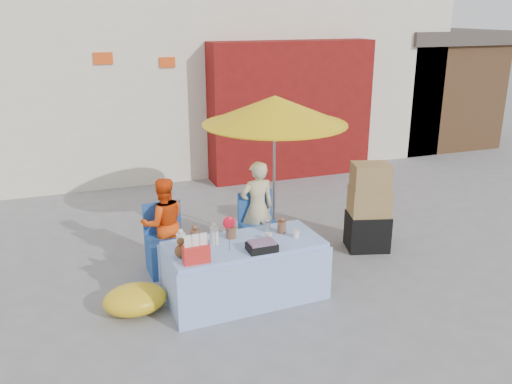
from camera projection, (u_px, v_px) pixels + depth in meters
name	position (u px, v px, depth m)	size (l,w,h in m)	color
ground	(261.00, 289.00, 6.40)	(80.00, 80.00, 0.00)	slate
backdrop	(166.00, 12.00, 12.27)	(14.00, 8.00, 7.80)	silver
market_table	(244.00, 270.00, 6.10)	(1.81, 0.92, 1.07)	#9CC2FA
chair_left	(167.00, 252.00, 6.77)	(0.49, 0.48, 0.85)	#204994
chair_right	(261.00, 238.00, 7.17)	(0.49, 0.48, 0.85)	#204994
vendor_orange	(164.00, 223.00, 6.78)	(0.58, 0.45, 1.18)	#EE460C
vendor_beige	(257.00, 208.00, 7.17)	(0.47, 0.31, 1.28)	beige
umbrella	(275.00, 111.00, 7.01)	(1.90, 1.90, 2.09)	gray
box_stack	(369.00, 210.00, 7.32)	(0.65, 0.58, 1.22)	black
tarp_bundle	(135.00, 299.00, 5.86)	(0.69, 0.55, 0.31)	gold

